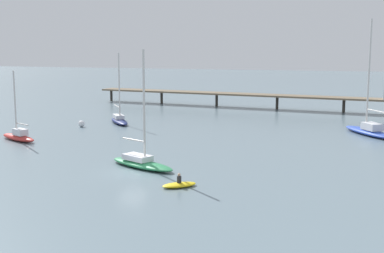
{
  "coord_description": "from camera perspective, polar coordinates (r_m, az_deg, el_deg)",
  "views": [
    {
      "loc": [
        18.57,
        -41.85,
        11.29
      ],
      "look_at": [
        0.0,
        17.99,
        1.5
      ],
      "focal_mm": 48.71,
      "sensor_mm": 36.0,
      "label": 1
    }
  ],
  "objects": [
    {
      "name": "sailboat_blue",
      "position": [
        69.93,
        18.8,
        -0.23
      ],
      "size": [
        7.15,
        9.47,
        14.58
      ],
      "color": "#2D4CB7",
      "rests_on": "ground_plane"
    },
    {
      "name": "dinghy_yellow",
      "position": [
        42.15,
        -1.41,
        -6.36
      ],
      "size": [
        3.03,
        2.82,
        1.14
      ],
      "color": "yellow",
      "rests_on": "ground_plane"
    },
    {
      "name": "ground_plane",
      "position": [
        47.16,
        -6.52,
        -5.03
      ],
      "size": [
        400.0,
        400.0,
        0.0
      ],
      "primitive_type": "plane",
      "color": "slate"
    },
    {
      "name": "mooring_buoy_mid",
      "position": [
        74.3,
        -12.01,
        0.29
      ],
      "size": [
        0.89,
        0.89,
        0.89
      ],
      "primitive_type": "sphere",
      "color": "silver",
      "rests_on": "ground_plane"
    },
    {
      "name": "sailboat_navy",
      "position": [
        76.85,
        -7.97,
        0.83
      ],
      "size": [
        5.87,
        6.95,
        10.23
      ],
      "color": "navy",
      "rests_on": "ground_plane"
    },
    {
      "name": "sailboat_red",
      "position": [
        65.61,
        -18.47,
        -0.93
      ],
      "size": [
        6.66,
        4.26,
        8.35
      ],
      "color": "red",
      "rests_on": "ground_plane"
    },
    {
      "name": "sailboat_green",
      "position": [
        48.94,
        -5.57,
        -3.77
      ],
      "size": [
        8.0,
        5.3,
        10.94
      ],
      "color": "#287F4C",
      "rests_on": "ground_plane"
    },
    {
      "name": "pier",
      "position": [
        92.19,
        14.08,
        3.91
      ],
      "size": [
        59.7,
        10.36,
        7.29
      ],
      "color": "brown",
      "rests_on": "ground_plane"
    }
  ]
}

